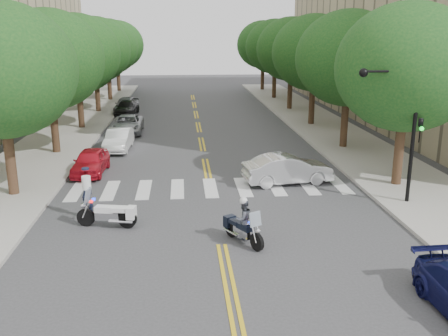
{
  "coord_description": "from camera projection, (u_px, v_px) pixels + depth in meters",
  "views": [
    {
      "loc": [
        -1.27,
        -15.86,
        7.12
      ],
      "look_at": [
        0.54,
        5.27,
        1.3
      ],
      "focal_mm": 40.0,
      "sensor_mm": 36.0,
      "label": 1
    }
  ],
  "objects": [
    {
      "name": "parked_car_e",
      "position": [
        126.0,
        105.0,
        44.86
      ],
      "size": [
        2.15,
        4.44,
        1.46
      ],
      "primitive_type": "imported",
      "rotation": [
        0.0,
        0.0,
        -0.1
      ],
      "color": "gray",
      "rests_on": "ground"
    },
    {
      "name": "parked_car_a",
      "position": [
        91.0,
        162.0,
        25.69
      ],
      "size": [
        1.69,
        3.83,
        1.28
      ],
      "primitive_type": "imported",
      "rotation": [
        0.0,
        0.0,
        -0.05
      ],
      "color": "red",
      "rests_on": "ground"
    },
    {
      "name": "traffic_signal_pole",
      "position": [
        404.0,
        118.0,
        20.23
      ],
      "size": [
        2.82,
        0.42,
        6.0
      ],
      "color": "black",
      "rests_on": "ground"
    },
    {
      "name": "tree_r_0",
      "position": [
        407.0,
        68.0,
        22.24
      ],
      "size": [
        6.4,
        6.4,
        8.45
      ],
      "color": "#382316",
      "rests_on": "ground"
    },
    {
      "name": "tree_r_5",
      "position": [
        263.0,
        45.0,
        60.67
      ],
      "size": [
        6.4,
        6.4,
        8.45
      ],
      "color": "#382316",
      "rests_on": "ground"
    },
    {
      "name": "sidewalk_right",
      "position": [
        320.0,
        124.0,
        39.12
      ],
      "size": [
        5.0,
        60.0,
        0.15
      ],
      "primitive_type": "cube",
      "color": "#9E9991",
      "rests_on": "ground"
    },
    {
      "name": "tree_l_0",
      "position": [
        0.0,
        70.0,
        20.8
      ],
      "size": [
        6.4,
        6.4,
        8.45
      ],
      "color": "#382316",
      "rests_on": "ground"
    },
    {
      "name": "motorcycle_police",
      "position": [
        243.0,
        222.0,
        17.23
      ],
      "size": [
        1.24,
        1.9,
        1.68
      ],
      "rotation": [
        0.0,
        0.0,
        3.66
      ],
      "color": "black",
      "rests_on": "ground"
    },
    {
      "name": "motorcycle_parked",
      "position": [
        112.0,
        214.0,
        18.65
      ],
      "size": [
        2.29,
        0.83,
        1.49
      ],
      "rotation": [
        0.0,
        0.0,
        1.37
      ],
      "color": "black",
      "rests_on": "ground"
    },
    {
      "name": "sidewalk_left",
      "position": [
        73.0,
        128.0,
        37.56
      ],
      "size": [
        5.0,
        60.0,
        0.15
      ],
      "primitive_type": "cube",
      "color": "#9E9991",
      "rests_on": "ground"
    },
    {
      "name": "tree_l_5",
      "position": [
        117.0,
        45.0,
        59.23
      ],
      "size": [
        6.4,
        6.4,
        8.45
      ],
      "color": "#382316",
      "rests_on": "ground"
    },
    {
      "name": "tree_l_3",
      "position": [
        95.0,
        50.0,
        43.86
      ],
      "size": [
        6.4,
        6.4,
        8.45
      ],
      "color": "#382316",
      "rests_on": "ground"
    },
    {
      "name": "parked_car_d",
      "position": [
        127.0,
        108.0,
        43.95
      ],
      "size": [
        2.06,
        4.35,
        1.22
      ],
      "primitive_type": "imported",
      "rotation": [
        0.0,
        0.0,
        -0.08
      ],
      "color": "black",
      "rests_on": "ground"
    },
    {
      "name": "convertible",
      "position": [
        288.0,
        169.0,
        24.01
      ],
      "size": [
        4.49,
        2.16,
        1.42
      ],
      "primitive_type": "imported",
      "rotation": [
        0.0,
        0.0,
        1.73
      ],
      "color": "silver",
      "rests_on": "ground"
    },
    {
      "name": "ground",
      "position": [
        222.0,
        245.0,
        17.22
      ],
      "size": [
        140.0,
        140.0,
        0.0
      ],
      "primitive_type": "plane",
      "color": "#38383A",
      "rests_on": "ground"
    },
    {
      "name": "tree_l_1",
      "position": [
        48.0,
        60.0,
        28.48
      ],
      "size": [
        6.4,
        6.4,
        8.45
      ],
      "color": "#382316",
      "rests_on": "ground"
    },
    {
      "name": "tree_r_4",
      "position": [
        275.0,
        47.0,
        52.99
      ],
      "size": [
        6.4,
        6.4,
        8.45
      ],
      "color": "#382316",
      "rests_on": "ground"
    },
    {
      "name": "officer_standing",
      "position": [
        88.0,
        198.0,
        19.45
      ],
      "size": [
        0.7,
        0.72,
        1.66
      ],
      "primitive_type": "imported",
      "rotation": [
        0.0,
        0.0,
        -0.87
      ],
      "color": "#161B33",
      "rests_on": "ground"
    },
    {
      "name": "parked_car_c",
      "position": [
        127.0,
        124.0,
        36.0
      ],
      "size": [
        2.17,
        4.6,
        1.27
      ],
      "primitive_type": "imported",
      "rotation": [
        0.0,
        0.0,
        0.01
      ],
      "color": "#A7A9AF",
      "rests_on": "ground"
    },
    {
      "name": "tree_l_2",
      "position": [
        76.0,
        54.0,
        36.17
      ],
      "size": [
        6.4,
        6.4,
        8.45
      ],
      "color": "#382316",
      "rests_on": "ground"
    },
    {
      "name": "tree_r_1",
      "position": [
        349.0,
        58.0,
        29.93
      ],
      "size": [
        6.4,
        6.4,
        8.45
      ],
      "color": "#382316",
      "rests_on": "ground"
    },
    {
      "name": "parked_car_b",
      "position": [
        119.0,
        140.0,
        30.82
      ],
      "size": [
        1.57,
        4.01,
        1.3
      ],
      "primitive_type": "imported",
      "rotation": [
        0.0,
        0.0,
        -0.05
      ],
      "color": "white",
      "rests_on": "ground"
    },
    {
      "name": "tree_l_4",
      "position": [
        107.0,
        47.0,
        51.54
      ],
      "size": [
        6.4,
        6.4,
        8.45
      ],
      "color": "#382316",
      "rests_on": "ground"
    },
    {
      "name": "tree_r_2",
      "position": [
        314.0,
        53.0,
        37.61
      ],
      "size": [
        6.4,
        6.4,
        8.45
      ],
      "color": "#382316",
      "rests_on": "ground"
    },
    {
      "name": "tree_r_3",
      "position": [
        291.0,
        49.0,
        45.3
      ],
      "size": [
        6.4,
        6.4,
        8.45
      ],
      "color": "#382316",
      "rests_on": "ground"
    }
  ]
}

